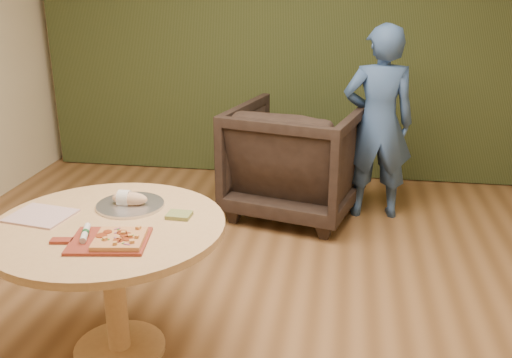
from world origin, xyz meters
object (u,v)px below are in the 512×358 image
object	(u,v)px
pizza_paddle	(107,241)
serving_tray	(130,205)
bread_roll	(128,199)
armchair	(296,154)
flatbread_pizza	(120,239)
pedestal_table	(111,249)
person_standing	(378,124)
cutlery_roll	(85,233)

from	to	relation	value
pizza_paddle	serving_tray	bearing A→B (deg)	88.10
pizza_paddle	bread_roll	distance (m)	0.43
armchair	bread_roll	bearing A→B (deg)	82.34
bread_roll	flatbread_pizza	bearing A→B (deg)	-73.87
serving_tray	pizza_paddle	bearing A→B (deg)	-83.19
pedestal_table	flatbread_pizza	xyz separation A→B (m)	(0.15, -0.21, 0.17)
pizza_paddle	serving_tray	xyz separation A→B (m)	(-0.05, 0.43, -0.00)
flatbread_pizza	armchair	world-z (taller)	armchair
pizza_paddle	armchair	world-z (taller)	armchair
pizza_paddle	person_standing	world-z (taller)	person_standing
pedestal_table	person_standing	size ratio (longest dim) A/B	0.74
armchair	person_standing	bearing A→B (deg)	-161.61
bread_roll	armchair	xyz separation A→B (m)	(0.73, 1.82, -0.28)
pedestal_table	pizza_paddle	world-z (taller)	pizza_paddle
pizza_paddle	pedestal_table	bearing A→B (deg)	103.22
bread_roll	person_standing	world-z (taller)	person_standing
pizza_paddle	bread_roll	world-z (taller)	bread_roll
pizza_paddle	person_standing	xyz separation A→B (m)	(1.31, 2.30, 0.03)
person_standing	armchair	bearing A→B (deg)	-2.03
flatbread_pizza	cutlery_roll	distance (m)	0.18
serving_tray	person_standing	size ratio (longest dim) A/B	0.23
pedestal_table	armchair	bearing A→B (deg)	69.97
serving_tray	armchair	bearing A→B (deg)	68.54
cutlery_roll	person_standing	world-z (taller)	person_standing
flatbread_pizza	pedestal_table	bearing A→B (deg)	125.18
flatbread_pizza	serving_tray	bearing A→B (deg)	105.04
cutlery_roll	armchair	world-z (taller)	armchair
pizza_paddle	person_standing	distance (m)	2.65
pedestal_table	flatbread_pizza	size ratio (longest dim) A/B	4.62
person_standing	serving_tray	bearing A→B (deg)	47.57
serving_tray	flatbread_pizza	bearing A→B (deg)	-74.96
cutlery_roll	person_standing	size ratio (longest dim) A/B	0.13
armchair	person_standing	world-z (taller)	person_standing
bread_roll	armchair	bearing A→B (deg)	68.30
cutlery_roll	serving_tray	distance (m)	0.41
pizza_paddle	flatbread_pizza	bearing A→B (deg)	-14.11
bread_roll	armchair	distance (m)	1.98
pizza_paddle	cutlery_roll	xyz separation A→B (m)	(-0.11, 0.02, 0.02)
flatbread_pizza	pizza_paddle	bearing A→B (deg)	174.60
pedestal_table	bread_roll	bearing A→B (deg)	84.57
pizza_paddle	cutlery_roll	world-z (taller)	cutlery_roll
pizza_paddle	armchair	xyz separation A→B (m)	(0.67, 2.25, -0.25)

